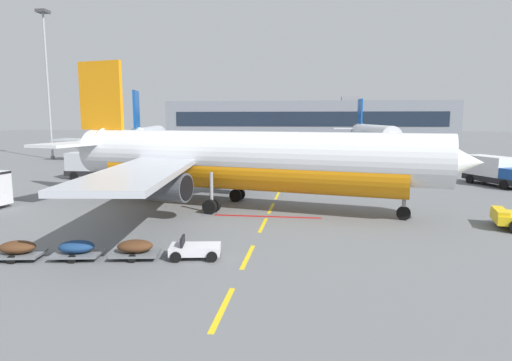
% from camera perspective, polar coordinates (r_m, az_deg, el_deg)
% --- Properties ---
extents(ground, '(400.00, 400.00, 0.00)m').
position_cam_1_polar(ground, '(52.86, 28.28, -0.58)').
color(ground, slate).
extents(apron_paint_markings, '(8.00, 98.61, 0.01)m').
position_cam_1_polar(apron_paint_markings, '(47.72, 3.59, -0.45)').
color(apron_paint_markings, yellow).
rests_on(apron_paint_markings, ground).
extents(airliner_foreground, '(34.60, 33.85, 12.20)m').
position_cam_1_polar(airliner_foreground, '(34.42, -1.99, 2.81)').
color(airliner_foreground, white).
rests_on(airliner_foreground, ground).
extents(airliner_mid_left, '(32.95, 33.29, 11.66)m').
position_cam_1_polar(airliner_mid_left, '(91.56, 15.13, 5.82)').
color(airliner_mid_left, white).
rests_on(airliner_mid_left, ground).
extents(airliner_far_right, '(31.03, 31.82, 11.26)m').
position_cam_1_polar(airliner_far_right, '(79.60, -14.02, 5.44)').
color(airliner_far_right, silver).
rests_on(airliner_far_right, ground).
extents(fuel_service_truck, '(5.17, 7.35, 3.14)m').
position_cam_1_polar(fuel_service_truck, '(52.93, 29.05, 1.18)').
color(fuel_service_truck, black).
rests_on(fuel_service_truck, ground).
extents(ground_power_truck, '(7.09, 2.90, 3.14)m').
position_cam_1_polar(ground_power_truck, '(55.13, -20.64, 1.93)').
color(ground_power_truck, black).
rests_on(ground_power_truck, ground).
extents(baggage_train, '(11.68, 3.39, 1.14)m').
position_cam_1_polar(baggage_train, '(23.76, -19.22, -8.55)').
color(baggage_train, silver).
rests_on(baggage_train, ground).
extents(uld_cargo_container, '(1.68, 1.65, 1.60)m').
position_cam_1_polar(uld_cargo_container, '(40.61, -12.63, -1.03)').
color(uld_cargo_container, '#194C9E').
rests_on(uld_cargo_container, ground).
extents(apron_light_mast_near, '(1.80, 1.80, 25.40)m').
position_cam_1_polar(apron_light_mast_near, '(84.57, -26.03, 13.24)').
color(apron_light_mast_near, slate).
rests_on(apron_light_mast_near, ground).
extents(terminal_satellite, '(92.84, 19.92, 14.33)m').
position_cam_1_polar(terminal_satellite, '(147.35, 6.91, 7.88)').
color(terminal_satellite, gray).
rests_on(terminal_satellite, ground).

